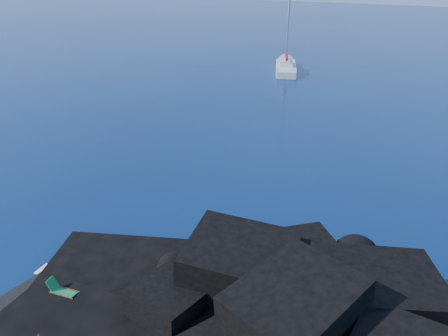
# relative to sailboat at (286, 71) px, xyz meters

# --- Properties ---
(beach) EXTENTS (9.08, 6.86, 0.70)m
(beach) POSITION_rel_sailboat_xyz_m (11.06, -54.19, 0.00)
(beach) COLOR black
(beach) RESTS_ON ground
(surf_foam) EXTENTS (10.00, 8.00, 0.06)m
(surf_foam) POSITION_rel_sailboat_xyz_m (11.56, -49.69, 0.00)
(surf_foam) COLOR white
(surf_foam) RESTS_ON ground
(sailboat) EXTENTS (8.12, 14.26, 14.87)m
(sailboat) POSITION_rel_sailboat_xyz_m (0.00, 0.00, 0.00)
(sailboat) COLOR silver
(sailboat) RESTS_ON ground
(deck_chair) EXTENTS (1.48, 0.82, 0.97)m
(deck_chair) POSITION_rel_sailboat_xyz_m (9.54, -53.21, 0.83)
(deck_chair) COLOR #1C813E
(deck_chair) RESTS_ON beach
(towel) EXTENTS (2.14, 1.62, 0.05)m
(towel) POSITION_rel_sailboat_xyz_m (10.07, -53.86, 0.38)
(towel) COLOR beige
(towel) RESTS_ON beach
(sunbather) EXTENTS (1.81, 1.12, 0.24)m
(sunbather) POSITION_rel_sailboat_xyz_m (10.07, -53.86, 0.52)
(sunbather) COLOR #E39477
(sunbather) RESTS_ON towel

